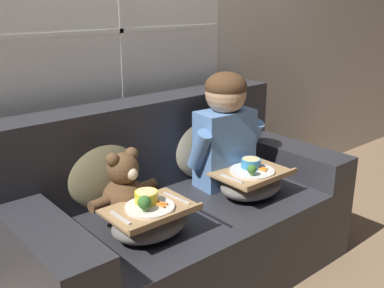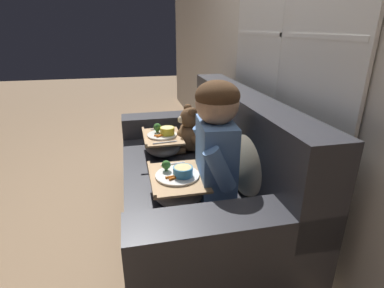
% 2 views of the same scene
% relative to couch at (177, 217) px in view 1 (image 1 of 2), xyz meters
% --- Properties ---
extents(ground_plane, '(14.00, 14.00, 0.00)m').
position_rel_couch_xyz_m(ground_plane, '(0.00, -0.07, -0.33)').
color(ground_plane, '#8E7051').
extents(wall_back_with_window, '(8.00, 0.08, 2.60)m').
position_rel_couch_xyz_m(wall_back_with_window, '(0.00, 0.52, 0.97)').
color(wall_back_with_window, beige).
rests_on(wall_back_with_window, ground_plane).
extents(couch, '(1.76, 0.90, 0.93)m').
position_rel_couch_xyz_m(couch, '(0.00, 0.00, 0.00)').
color(couch, '#2D2D33').
rests_on(couch, ground_plane).
extents(throw_pillow_behind_child, '(0.43, 0.21, 0.45)m').
position_rel_couch_xyz_m(throw_pillow_behind_child, '(0.33, 0.19, 0.31)').
color(throw_pillow_behind_child, '#C1B293').
rests_on(throw_pillow_behind_child, couch).
extents(throw_pillow_behind_teddy, '(0.42, 0.20, 0.44)m').
position_rel_couch_xyz_m(throw_pillow_behind_teddy, '(-0.33, 0.19, 0.31)').
color(throw_pillow_behind_teddy, tan).
rests_on(throw_pillow_behind_teddy, couch).
extents(child_figure, '(0.46, 0.24, 0.64)m').
position_rel_couch_xyz_m(child_figure, '(0.33, -0.02, 0.46)').
color(child_figure, '#5B84BC').
rests_on(child_figure, couch).
extents(teddy_bear, '(0.38, 0.27, 0.35)m').
position_rel_couch_xyz_m(teddy_bear, '(-0.33, -0.02, 0.26)').
color(teddy_bear, brown).
rests_on(teddy_bear, couch).
extents(lap_tray_child, '(0.39, 0.29, 0.21)m').
position_rel_couch_xyz_m(lap_tray_child, '(0.33, -0.23, 0.18)').
color(lap_tray_child, slate).
rests_on(lap_tray_child, child_figure).
extents(lap_tray_teddy, '(0.38, 0.28, 0.22)m').
position_rel_couch_xyz_m(lap_tray_teddy, '(-0.33, -0.23, 0.18)').
color(lap_tray_teddy, slate).
rests_on(lap_tray_teddy, teddy_bear).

